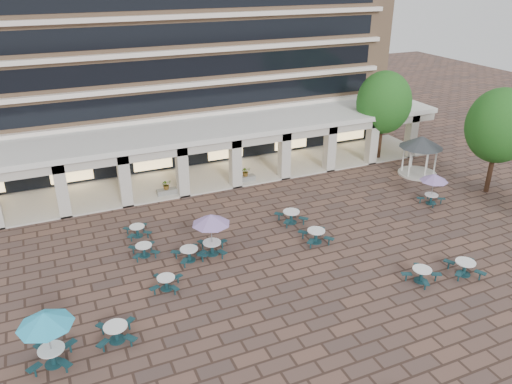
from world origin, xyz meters
TOP-DOWN VIEW (x-y plane):
  - ground at (0.00, 0.00)m, footprint 120.00×120.00m
  - apartment_building at (0.00, 25.47)m, footprint 40.00×15.50m
  - retail_arcade at (0.00, 14.80)m, footprint 42.00×6.60m
  - picnic_table_0 at (-9.42, -1.84)m, footprint 2.02×2.02m
  - picnic_table_3 at (9.38, -4.15)m, footprint 2.22×2.22m
  - picnic_table_4 at (-12.20, -2.28)m, footprint 2.38×2.38m
  - picnic_table_5 at (-6.29, 1.20)m, footprint 2.00×2.00m
  - picnic_table_6 at (-2.88, 3.58)m, footprint 2.30×2.30m
  - picnic_table_7 at (6.73, -3.70)m, footprint 2.11×2.11m
  - picnic_table_8 at (-4.35, 3.45)m, footprint 1.97×1.97m
  - picnic_table_9 at (-6.68, 5.00)m, footprint 1.69×1.69m
  - picnic_table_10 at (3.32, 5.26)m, footprint 1.91×1.91m
  - picnic_table_11 at (14.00, 3.81)m, footprint 2.01×2.01m
  - picnic_table_12 at (-6.56, 7.55)m, footprint 1.66×1.66m
  - picnic_table_13 at (3.55, 2.32)m, footprint 2.02×2.02m
  - gazebo at (16.85, 8.65)m, footprint 3.51×3.51m
  - tree_east_a at (19.42, 3.78)m, footprint 4.80×4.80m
  - tree_east_c at (16.10, 13.03)m, footprint 4.69×4.69m
  - planter_left at (-3.27, 12.90)m, footprint 1.50×0.69m
  - planter_right at (3.18, 12.90)m, footprint 1.50×0.69m

SIDE VIEW (x-z plane):
  - ground at x=0.00m, z-range 0.00..0.00m
  - picnic_table_12 at x=-6.56m, z-range 0.07..0.79m
  - picnic_table_5 at x=-6.29m, z-range 0.07..0.80m
  - picnic_table_9 at x=-6.68m, z-range 0.07..0.81m
  - picnic_table_7 at x=6.73m, z-range 0.08..0.86m
  - picnic_table_8 at x=-4.35m, z-range 0.08..0.87m
  - picnic_table_0 at x=-9.42m, z-range 0.08..0.91m
  - picnic_table_3 at x=9.38m, z-range 0.08..0.92m
  - picnic_table_13 at x=3.55m, z-range 0.08..0.92m
  - picnic_table_10 at x=3.32m, z-range 0.08..0.93m
  - planter_left at x=-3.27m, z-range -0.12..1.16m
  - planter_right at x=3.18m, z-range -0.11..1.18m
  - picnic_table_11 at x=14.00m, z-range 0.81..3.13m
  - picnic_table_6 at x=-2.88m, z-range 0.93..3.58m
  - picnic_table_4 at x=-12.20m, z-range 0.96..3.71m
  - gazebo at x=16.85m, z-range 0.83..4.09m
  - retail_arcade at x=0.00m, z-range 0.80..5.20m
  - tree_east_c at x=16.10m, z-range 1.20..9.02m
  - tree_east_a at x=19.42m, z-range 1.23..9.23m
  - apartment_building at x=0.00m, z-range 0.00..25.20m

